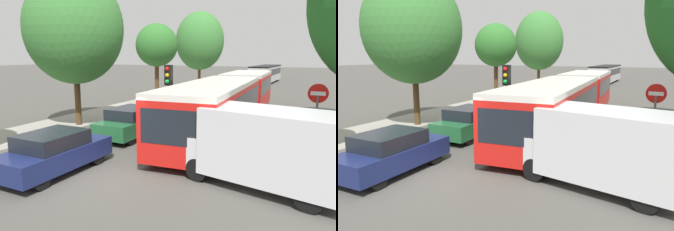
{
  "view_description": "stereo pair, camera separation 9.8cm",
  "coord_description": "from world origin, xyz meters",
  "views": [
    {
      "loc": [
        6.52,
        -7.76,
        3.84
      ],
      "look_at": [
        0.2,
        4.94,
        1.2
      ],
      "focal_mm": 35.0,
      "sensor_mm": 36.0,
      "label": 1
    },
    {
      "loc": [
        6.6,
        -7.72,
        3.84
      ],
      "look_at": [
        0.2,
        4.94,
        1.2
      ],
      "focal_mm": 35.0,
      "sensor_mm": 36.0,
      "label": 2
    }
  ],
  "objects": [
    {
      "name": "city_bus_rear",
      "position": [
        -1.61,
        38.82,
        1.37
      ],
      "size": [
        2.48,
        11.01,
        2.37
      ],
      "rotation": [
        0.0,
        0.0,
        1.57
      ],
      "color": "silver",
      "rests_on": "ground"
    },
    {
      "name": "no_entry_sign",
      "position": [
        6.14,
        5.13,
        1.88
      ],
      "size": [
        0.7,
        0.08,
        2.82
      ],
      "rotation": [
        0.0,
        0.0,
        -1.57
      ],
      "color": "#56595E",
      "rests_on": "ground"
    },
    {
      "name": "queued_car_silver",
      "position": [
        -1.48,
        26.53,
        0.75
      ],
      "size": [
        1.83,
        4.25,
        1.47
      ],
      "rotation": [
        0.0,
        0.0,
        1.56
      ],
      "color": "#B7BABF",
      "rests_on": "ground"
    },
    {
      "name": "queued_car_tan",
      "position": [
        -1.86,
        21.41,
        0.74
      ],
      "size": [
        1.83,
        4.24,
        1.47
      ],
      "rotation": [
        0.0,
        0.0,
        1.56
      ],
      "color": "tan",
      "rests_on": "ground"
    },
    {
      "name": "queued_car_green",
      "position": [
        -1.72,
        5.02,
        0.72
      ],
      "size": [
        1.76,
        4.09,
        1.42
      ],
      "rotation": [
        0.0,
        0.0,
        1.56
      ],
      "color": "#236638",
      "rests_on": "ground"
    },
    {
      "name": "ground_plane",
      "position": [
        0.0,
        0.0,
        0.0
      ],
      "size": [
        200.0,
        200.0,
        0.0
      ],
      "primitive_type": "plane",
      "color": "#4F4C47"
    },
    {
      "name": "queued_car_black",
      "position": [
        -1.48,
        10.54,
        0.77
      ],
      "size": [
        1.88,
        4.37,
        1.51
      ],
      "rotation": [
        0.0,
        0.0,
        1.56
      ],
      "color": "black",
      "rests_on": "ground"
    },
    {
      "name": "articulated_bus",
      "position": [
        1.64,
        9.9,
        1.51
      ],
      "size": [
        3.93,
        17.78,
        2.62
      ],
      "rotation": [
        0.0,
        0.0,
        -1.5
      ],
      "color": "red",
      "rests_on": "ground"
    },
    {
      "name": "queued_car_graphite",
      "position": [
        -1.7,
        15.67,
        0.73
      ],
      "size": [
        1.79,
        4.16,
        1.44
      ],
      "rotation": [
        0.0,
        0.0,
        1.56
      ],
      "color": "#47474C",
      "rests_on": "ground"
    },
    {
      "name": "tree_left_distant",
      "position": [
        -6.06,
        24.98,
        5.24
      ],
      "size": [
        5.0,
        5.0,
        8.25
      ],
      "color": "#51381E",
      "rests_on": "ground"
    },
    {
      "name": "tree_left_far",
      "position": [
        -6.43,
        16.1,
        4.49
      ],
      "size": [
        3.42,
        3.42,
        6.32
      ],
      "color": "#51381E",
      "rests_on": "ground"
    },
    {
      "name": "queued_car_navy",
      "position": [
        -1.42,
        -0.18,
        0.7
      ],
      "size": [
        1.71,
        3.97,
        1.37
      ],
      "rotation": [
        0.0,
        0.0,
        1.56
      ],
      "color": "navy",
      "rests_on": "ground"
    },
    {
      "name": "white_van",
      "position": [
        5.05,
        1.67,
        1.24
      ],
      "size": [
        5.3,
        2.97,
        2.31
      ],
      "rotation": [
        0.0,
        0.0,
        2.93
      ],
      "color": "silver",
      "rests_on": "ground"
    },
    {
      "name": "traffic_light",
      "position": [
        0.05,
        5.28,
        2.5
      ],
      "size": [
        0.32,
        0.36,
        3.4
      ],
      "rotation": [
        0.0,
        0.0,
        -1.57
      ],
      "color": "#56595E",
      "rests_on": "ground"
    },
    {
      "name": "tree_left_mid",
      "position": [
        -5.53,
        5.48,
        5.01
      ],
      "size": [
        5.05,
        5.05,
        7.99
      ],
      "color": "#51381E",
      "rests_on": "ground"
    },
    {
      "name": "kerb_strip_left",
      "position": [
        -6.5,
        19.41,
        0.07
      ],
      "size": [
        3.2,
        48.82,
        0.14
      ],
      "primitive_type": "cube",
      "color": "#9E998E",
      "rests_on": "ground"
    }
  ]
}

